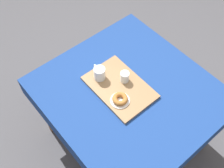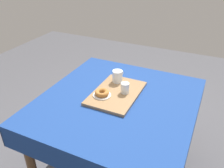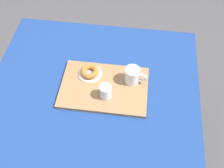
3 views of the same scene
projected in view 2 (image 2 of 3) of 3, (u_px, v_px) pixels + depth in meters
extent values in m
cube|color=navy|center=(118.00, 101.00, 1.69)|extent=(1.15, 1.09, 0.03)
cube|color=navy|center=(193.00, 131.00, 1.53)|extent=(1.15, 0.01, 0.14)
cube|color=navy|center=(58.00, 94.00, 1.93)|extent=(1.15, 0.01, 0.14)
cube|color=navy|center=(75.00, 167.00, 1.28)|extent=(0.01, 1.09, 0.14)
cube|color=navy|center=(143.00, 77.00, 2.18)|extent=(0.01, 1.09, 0.14)
cylinder|color=brown|center=(185.00, 120.00, 2.09)|extent=(0.06, 0.06, 0.71)
cylinder|color=brown|center=(31.00, 164.00, 1.66)|extent=(0.06, 0.06, 0.71)
cylinder|color=brown|center=(96.00, 96.00, 2.42)|extent=(0.06, 0.06, 0.71)
cube|color=olive|center=(116.00, 93.00, 1.74)|extent=(0.47, 0.32, 0.02)
cylinder|color=white|center=(117.00, 76.00, 1.84)|extent=(0.08, 0.08, 0.10)
cylinder|color=#84380F|center=(117.00, 77.00, 1.85)|extent=(0.07, 0.07, 0.07)
torus|color=white|center=(121.00, 74.00, 1.88)|extent=(0.06, 0.02, 0.06)
cylinder|color=white|center=(125.00, 88.00, 1.70)|extent=(0.06, 0.06, 0.08)
cylinder|color=silver|center=(125.00, 89.00, 1.71)|extent=(0.05, 0.05, 0.06)
cylinder|color=white|center=(102.00, 95.00, 1.69)|extent=(0.13, 0.13, 0.01)
torus|color=#A3662D|center=(102.00, 93.00, 1.68)|extent=(0.10, 0.10, 0.03)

